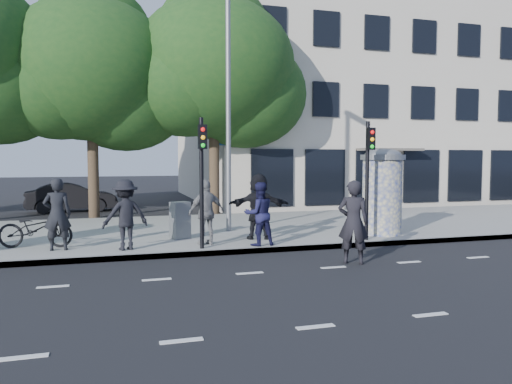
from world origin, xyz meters
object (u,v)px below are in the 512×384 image
object	(u,v)px
ped_d	(125,215)
ped_e	(206,212)
cabinet_left	(180,220)
ped_f	(259,206)
ped_c	(259,214)
street_lamp	(229,86)
bicycle	(35,229)
ped_b	(57,214)
man_road	(353,222)
cabinet_right	(380,217)
traffic_pole_near	(202,169)
car_mid	(71,197)
ad_column_right	(382,189)
traffic_pole_far	(368,168)

from	to	relation	value
ped_d	ped_e	distance (m)	2.14
cabinet_left	ped_d	bearing A→B (deg)	-162.42
ped_d	ped_f	xyz separation A→B (m)	(3.78, 0.65, 0.05)
ped_c	cabinet_left	bearing A→B (deg)	-47.18
street_lamp	ped_e	size ratio (longest dim) A/B	4.49
ped_e	bicycle	distance (m)	4.50
ped_b	ped_c	world-z (taller)	ped_b
ped_b	bicycle	bearing A→B (deg)	-44.79
cabinet_left	man_road	bearing A→B (deg)	-70.38
ped_d	cabinet_right	xyz separation A→B (m)	(7.60, 0.33, -0.35)
traffic_pole_near	car_mid	world-z (taller)	traffic_pole_near
traffic_pole_near	cabinet_right	bearing A→B (deg)	7.78
cabinet_right	traffic_pole_near	bearing A→B (deg)	-147.98
traffic_pole_near	ped_c	bearing A→B (deg)	2.09
ad_column_right	ped_f	world-z (taller)	ad_column_right
ped_e	ped_f	distance (m)	1.72
ped_c	car_mid	size ratio (longest dim) A/B	0.42
ped_b	car_mid	bearing A→B (deg)	-89.42
ad_column_right	cabinet_left	size ratio (longest dim) A/B	2.45
cabinet_right	ped_b	bearing A→B (deg)	-156.25
traffic_pole_far	ped_d	bearing A→B (deg)	176.24
ad_column_right	ped_f	bearing A→B (deg)	177.38
street_lamp	ped_e	bearing A→B (deg)	-117.42
ad_column_right	traffic_pole_far	bearing A→B (deg)	-137.79
ped_b	car_mid	size ratio (longest dim) A/B	0.46
man_road	car_mid	bearing A→B (deg)	-34.19
traffic_pole_near	street_lamp	distance (m)	4.07
ped_c	ped_f	xyz separation A→B (m)	(0.30, 1.03, 0.10)
bicycle	cabinet_right	bearing A→B (deg)	-81.82
traffic_pole_near	ped_e	bearing A→B (deg)	68.75
traffic_pole_near	bicycle	distance (m)	4.69
street_lamp	bicycle	bearing A→B (deg)	-165.71
ad_column_right	cabinet_right	bearing A→B (deg)	-132.80
ped_d	man_road	size ratio (longest dim) A/B	0.91
street_lamp	ped_b	xyz separation A→B (m)	(-4.99, -1.99, -3.71)
ped_b	ped_c	xyz separation A→B (m)	(5.15, -0.80, -0.07)
ped_e	ped_b	bearing A→B (deg)	-19.66
traffic_pole_far	ped_e	xyz separation A→B (m)	(-4.58, 0.57, -1.19)
cabinet_left	car_mid	distance (m)	10.72
cabinet_left	ped_e	bearing A→B (deg)	-88.45
traffic_pole_far	ped_c	distance (m)	3.46
cabinet_left	car_mid	world-z (taller)	car_mid
ped_b	ad_column_right	bearing A→B (deg)	178.91
cabinet_left	car_mid	size ratio (longest dim) A/B	0.27
man_road	ped_b	bearing A→B (deg)	4.99
ad_column_right	cabinet_left	distance (m)	6.25
traffic_pole_far	bicycle	xyz separation A→B (m)	(-8.98, 1.42, -1.58)
man_road	cabinet_right	distance (m)	3.80
traffic_pole_far	ped_d	world-z (taller)	traffic_pole_far
traffic_pole_far	cabinet_left	world-z (taller)	traffic_pole_far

